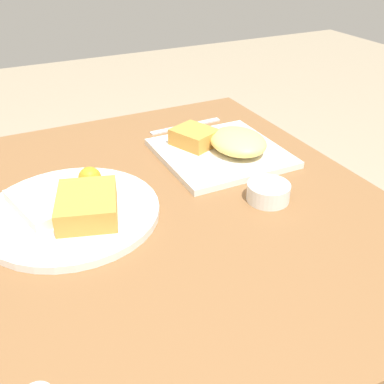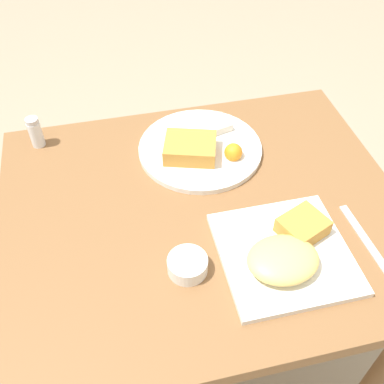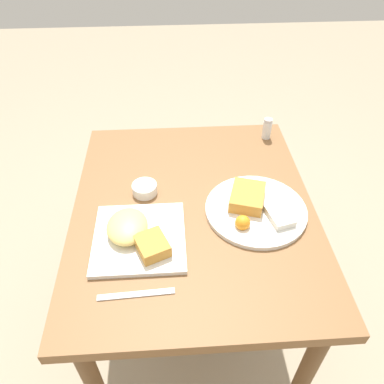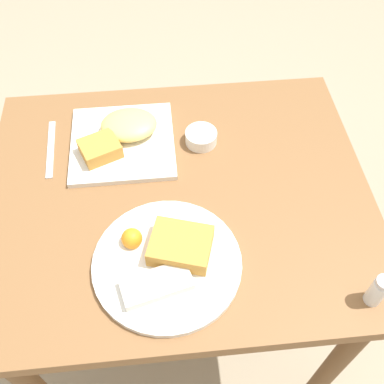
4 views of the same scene
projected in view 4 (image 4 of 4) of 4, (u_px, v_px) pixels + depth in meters
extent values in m
plane|color=gray|center=(183.00, 318.00, 1.65)|extent=(8.00, 8.00, 0.00)
cube|color=brown|center=(178.00, 196.00, 1.05)|extent=(0.89, 0.74, 0.04)
cylinder|color=brown|center=(284.00, 183.00, 1.57)|extent=(0.05, 0.05, 0.74)
cylinder|color=brown|center=(61.00, 200.00, 1.52)|extent=(0.05, 0.05, 0.74)
cylinder|color=brown|center=(335.00, 364.00, 1.20)|extent=(0.05, 0.05, 0.74)
cube|color=white|center=(123.00, 143.00, 1.12)|extent=(0.25, 0.25, 0.01)
ellipsoid|color=#EFCC6B|center=(129.00, 125.00, 1.11)|extent=(0.14, 0.11, 0.04)
cube|color=#C68938|center=(100.00, 149.00, 1.07)|extent=(0.11, 0.10, 0.04)
cylinder|color=white|center=(167.00, 263.00, 0.91)|extent=(0.30, 0.30, 0.01)
cube|color=#C68938|center=(181.00, 245.00, 0.91)|extent=(0.15, 0.13, 0.04)
cube|color=silver|center=(157.00, 285.00, 0.87)|extent=(0.15, 0.09, 0.02)
sphere|color=orange|center=(132.00, 238.00, 0.93)|extent=(0.04, 0.04, 0.04)
cylinder|color=white|center=(201.00, 137.00, 1.11)|extent=(0.08, 0.08, 0.03)
cylinder|color=#D1B775|center=(201.00, 133.00, 1.10)|extent=(0.06, 0.06, 0.00)
cylinder|color=white|center=(377.00, 292.00, 0.85)|extent=(0.03, 0.03, 0.07)
cylinder|color=white|center=(374.00, 295.00, 0.86)|extent=(0.03, 0.03, 0.04)
cylinder|color=silver|center=(384.00, 283.00, 0.82)|extent=(0.03, 0.03, 0.01)
cube|color=silver|center=(51.00, 149.00, 1.11)|extent=(0.02, 0.19, 0.00)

